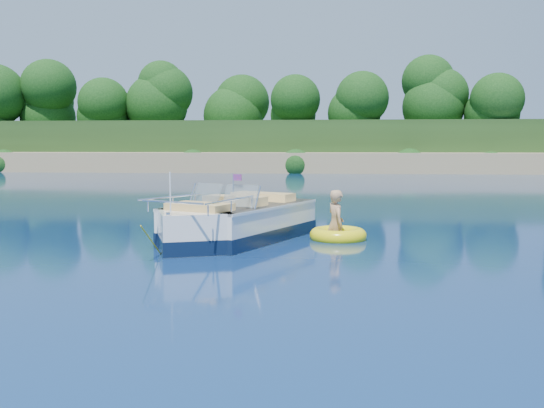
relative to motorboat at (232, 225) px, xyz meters
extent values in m
plane|color=#091843|center=(-0.65, -3.31, -0.36)|extent=(160.00, 160.00, 0.00)
cube|color=tan|center=(-0.65, 34.69, 0.14)|extent=(170.00, 8.00, 2.00)
cube|color=#1E3615|center=(-0.65, 61.69, 0.64)|extent=(170.00, 56.00, 6.00)
cylinder|color=black|center=(-18.65, 37.19, 2.74)|extent=(0.44, 0.44, 3.20)
sphere|color=black|center=(-18.65, 37.19, 5.78)|extent=(5.28, 5.28, 5.28)
cylinder|color=black|center=(-0.65, 38.69, 2.94)|extent=(0.44, 0.44, 3.60)
sphere|color=black|center=(-0.65, 38.69, 6.36)|extent=(5.94, 5.94, 5.94)
cube|color=white|center=(0.16, 0.34, -0.06)|extent=(3.30, 4.15, 1.02)
cube|color=white|center=(-0.57, -1.24, -0.06)|extent=(1.77, 1.77, 1.02)
cube|color=black|center=(0.16, 0.34, -0.20)|extent=(3.34, 4.20, 0.29)
cube|color=black|center=(-0.57, -1.24, -0.20)|extent=(1.80, 1.80, 0.29)
cube|color=tan|center=(0.28, 0.60, 0.22)|extent=(2.49, 2.99, 0.10)
cube|color=white|center=(0.16, 0.34, 0.42)|extent=(3.33, 4.17, 0.06)
cube|color=black|center=(0.99, 2.17, -0.02)|extent=(0.63, 0.53, 0.87)
cube|color=#8C9EA5|center=(-0.53, -0.10, 0.70)|extent=(0.78, 0.62, 0.47)
cube|color=#8C9EA5|center=(0.27, -0.46, 0.70)|extent=(0.80, 0.46, 0.47)
cube|color=tan|center=(-0.34, 0.30, 0.45)|extent=(0.71, 0.71, 0.39)
cube|color=tan|center=(0.45, -0.06, 0.45)|extent=(0.71, 0.71, 0.39)
cube|color=tan|center=(0.56, 1.22, 0.45)|extent=(1.60, 1.12, 0.37)
cube|color=tan|center=(-0.49, -1.08, 0.43)|extent=(1.47, 1.20, 0.33)
cylinder|color=white|center=(-0.88, -1.91, 0.86)|extent=(0.04, 0.04, 0.83)
cube|color=red|center=(0.19, -0.43, 1.09)|extent=(0.20, 0.10, 0.14)
cube|color=silver|center=(-0.90, -1.96, 0.48)|extent=(0.11, 0.09, 0.05)
cylinder|color=gold|center=(-1.17, -2.21, -0.02)|extent=(0.11, 1.05, 0.74)
torus|color=yellow|center=(2.35, 0.52, -0.27)|extent=(1.70, 1.70, 0.34)
torus|color=red|center=(2.35, 0.52, -0.26)|extent=(1.40, 1.40, 0.11)
imported|color=tan|center=(2.28, 0.53, -0.36)|extent=(0.69, 0.95, 1.71)
camera|label=1|loc=(2.10, -13.17, 1.80)|focal=40.00mm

